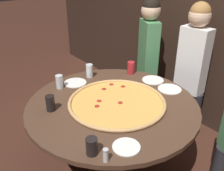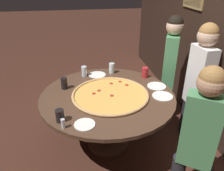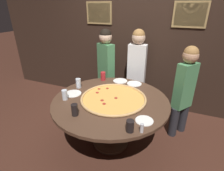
{
  "view_description": "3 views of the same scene",
  "coord_description": "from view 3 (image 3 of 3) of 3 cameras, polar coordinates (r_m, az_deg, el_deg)",
  "views": [
    {
      "loc": [
        1.52,
        -1.21,
        1.91
      ],
      "look_at": [
        0.08,
        -0.07,
        0.97
      ],
      "focal_mm": 40.0,
      "sensor_mm": 36.0,
      "label": 1
    },
    {
      "loc": [
        2.17,
        -0.33,
        1.99
      ],
      "look_at": [
        -0.03,
        0.06,
        0.83
      ],
      "focal_mm": 35.0,
      "sensor_mm": 36.0,
      "label": 2
    },
    {
      "loc": [
        0.8,
        -1.88,
        1.89
      ],
      "look_at": [
        -0.01,
        0.07,
        0.91
      ],
      "focal_mm": 28.0,
      "sensor_mm": 36.0,
      "label": 3
    }
  ],
  "objects": [
    {
      "name": "ground_plane",
      "position": [
        2.78,
        -0.42,
        -17.98
      ],
      "size": [
        24.0,
        24.0,
        0.0
      ],
      "primitive_type": "plane",
      "color": "#422319"
    },
    {
      "name": "back_wall",
      "position": [
        3.4,
        8.9,
        14.64
      ],
      "size": [
        6.4,
        0.08,
        2.6
      ],
      "color": "black",
      "rests_on": "ground_plane"
    },
    {
      "name": "diner_far_left",
      "position": [
        2.74,
        22.58,
        -0.7
      ],
      "size": [
        0.31,
        0.36,
        1.41
      ],
      "rotation": [
        0.0,
        0.0,
        -2.18
      ],
      "color": "#232328",
      "rests_on": "ground_plane"
    },
    {
      "name": "drink_cup_beside_pizza",
      "position": [
        2.39,
        -15.18,
        -2.96
      ],
      "size": [
        0.07,
        0.07,
        0.14
      ],
      "primitive_type": "cylinder",
      "color": "silver",
      "rests_on": "dining_table"
    },
    {
      "name": "diner_centre_back",
      "position": [
        3.3,
        -1.99,
        6.66
      ],
      "size": [
        0.4,
        0.3,
        1.52
      ],
      "rotation": [
        0.0,
        0.0,
        2.66
      ],
      "color": "#232328",
      "rests_on": "ground_plane"
    },
    {
      "name": "drink_cup_far_right",
      "position": [
        2.92,
        -2.93,
        3.09
      ],
      "size": [
        0.08,
        0.08,
        0.14
      ],
      "primitive_type": "cylinder",
      "color": "#B22328",
      "rests_on": "dining_table"
    },
    {
      "name": "drink_cup_near_right",
      "position": [
        2.04,
        -12.08,
        -7.77
      ],
      "size": [
        0.08,
        0.08,
        0.14
      ],
      "primitive_type": "cylinder",
      "color": "black",
      "rests_on": "dining_table"
    },
    {
      "name": "diner_side_left",
      "position": [
        3.23,
        8.08,
        6.13
      ],
      "size": [
        0.39,
        0.23,
        1.53
      ],
      "rotation": [
        0.0,
        0.0,
        -3.09
      ],
      "color": "#232328",
      "rests_on": "ground_plane"
    },
    {
      "name": "drink_cup_near_left",
      "position": [
        1.78,
        5.92,
        -13.01
      ],
      "size": [
        0.08,
        0.08,
        0.12
      ],
      "primitive_type": "cylinder",
      "color": "black",
      "rests_on": "dining_table"
    },
    {
      "name": "white_plate_near_front",
      "position": [
        2.81,
        7.27,
        0.59
      ],
      "size": [
        0.23,
        0.23,
        0.01
      ],
      "primitive_type": "cylinder",
      "color": "white",
      "rests_on": "dining_table"
    },
    {
      "name": "drink_cup_far_left",
      "position": [
        2.69,
        -10.91,
        0.74
      ],
      "size": [
        0.08,
        0.08,
        0.15
      ],
      "primitive_type": "cylinder",
      "color": "silver",
      "rests_on": "dining_table"
    },
    {
      "name": "white_plate_left_side",
      "position": [
        2.9,
        2.7,
        1.52
      ],
      "size": [
        0.23,
        0.23,
        0.01
      ],
      "primitive_type": "cylinder",
      "color": "white",
      "rests_on": "dining_table"
    },
    {
      "name": "giant_pizza",
      "position": [
        2.35,
        0.48,
        -4.13
      ],
      "size": [
        0.88,
        0.88,
        0.03
      ],
      "color": "#E5A84C",
      "rests_on": "dining_table"
    },
    {
      "name": "white_plate_right_side",
      "position": [
        1.97,
        10.5,
        -11.22
      ],
      "size": [
        0.2,
        0.2,
        0.01
      ],
      "primitive_type": "cylinder",
      "color": "white",
      "rests_on": "dining_table"
    },
    {
      "name": "dining_table",
      "position": [
        2.41,
        -0.46,
        -7.34
      ],
      "size": [
        1.55,
        1.55,
        0.74
      ],
      "color": "#4C3323",
      "rests_on": "ground_plane"
    },
    {
      "name": "white_plate_far_back",
      "position": [
        2.54,
        -12.62,
        -2.58
      ],
      "size": [
        0.24,
        0.24,
        0.01
      ],
      "primitive_type": "cylinder",
      "color": "white",
      "rests_on": "dining_table"
    },
    {
      "name": "condiment_shaker",
      "position": [
        1.79,
        9.72,
        -13.54
      ],
      "size": [
        0.04,
        0.04,
        0.1
      ],
      "color": "silver",
      "rests_on": "dining_table"
    }
  ]
}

